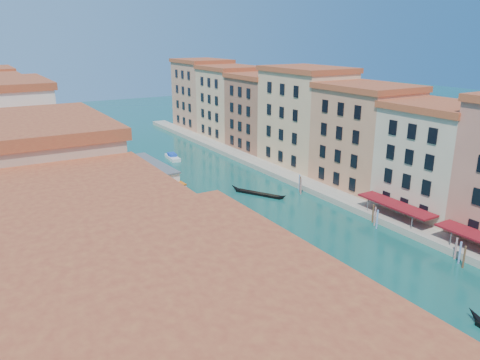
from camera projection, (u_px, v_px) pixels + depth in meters
The scene contains 9 objects.
left_bank_palazzos at pixel (14, 166), 64.94m from camera, with size 12.80×128.40×21.00m.
right_bank_palazzos at pixel (324, 127), 92.42m from camera, with size 12.80×128.40×21.00m.
quay at pixel (290, 177), 91.27m from camera, with size 4.00×140.00×1.00m, color gray.
mooring_poles_right at pixel (440, 245), 59.87m from camera, with size 1.44×54.24×3.20m.
vaporetto_far at pixel (151, 172), 91.59m from camera, with size 5.75×21.72×3.20m.
gondola_fore at pixel (352, 318), 46.01m from camera, with size 2.10×12.23×2.44m.
gondola_far at pixel (257, 193), 82.76m from camera, with size 6.40×10.29×1.61m.
motorboat_mid at pixel (242, 277), 53.38m from camera, with size 3.79×8.11×1.62m.
motorboat_far at pixel (173, 157), 106.48m from camera, with size 2.59×6.42×1.29m.
Camera 1 is at (-30.84, -5.20, 27.06)m, focal length 35.00 mm.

